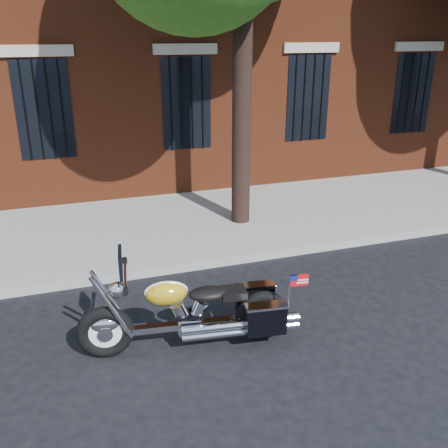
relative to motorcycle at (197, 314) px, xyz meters
name	(u,v)px	position (x,y,z in m)	size (l,w,h in m)	color
ground	(277,299)	(1.43, 0.76, -0.47)	(120.00, 120.00, 0.00)	black
curb	(244,257)	(1.43, 2.14, -0.39)	(40.00, 0.16, 0.15)	gray
sidewalk	(211,221)	(1.43, 4.02, -0.39)	(40.00, 3.60, 0.15)	gray
motorcycle	(197,314)	(0.00, 0.00, 0.00)	(2.69, 0.99, 1.39)	black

